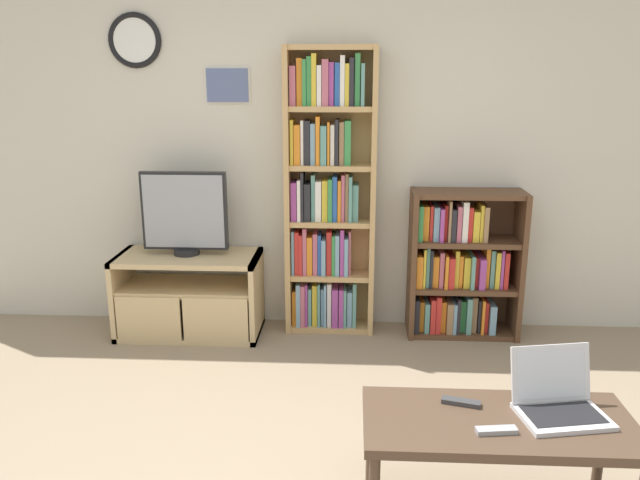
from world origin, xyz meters
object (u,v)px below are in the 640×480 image
(tv_stand, at_px, (189,294))
(bookshelf_short, at_px, (459,267))
(television, at_px, (185,214))
(bookshelf_tall, at_px, (327,196))
(coffee_table, at_px, (498,431))
(remote_near_laptop, at_px, (461,402))
(laptop, at_px, (558,398))
(remote_far_from_laptop, at_px, (496,430))

(tv_stand, bearing_deg, bookshelf_short, 3.65)
(tv_stand, bearing_deg, television, 103.70)
(tv_stand, xyz_separation_m, bookshelf_tall, (0.97, 0.16, 0.69))
(bookshelf_tall, height_order, coffee_table, bookshelf_tall)
(bookshelf_tall, height_order, remote_near_laptop, bookshelf_tall)
(bookshelf_tall, relative_size, remote_near_laptop, 11.99)
(tv_stand, distance_m, coffee_table, 2.54)
(tv_stand, height_order, coffee_table, tv_stand)
(tv_stand, xyz_separation_m, coffee_table, (1.75, -1.84, 0.12))
(bookshelf_short, relative_size, laptop, 2.68)
(coffee_table, distance_m, remote_far_from_laptop, 0.12)
(coffee_table, xyz_separation_m, remote_near_laptop, (-0.13, 0.11, 0.06))
(tv_stand, height_order, television, television)
(coffee_table, distance_m, laptop, 0.28)
(coffee_table, bearing_deg, bookshelf_short, 85.59)
(television, bearing_deg, laptop, -42.06)
(television, relative_size, bookshelf_short, 0.57)
(remote_near_laptop, relative_size, remote_far_from_laptop, 1.01)
(bookshelf_short, distance_m, coffee_table, 1.97)
(bookshelf_tall, bearing_deg, television, -173.21)
(coffee_table, relative_size, laptop, 2.81)
(laptop, bearing_deg, tv_stand, 127.65)
(television, height_order, remote_near_laptop, television)
(bookshelf_tall, bearing_deg, remote_near_laptop, -71.06)
(laptop, bearing_deg, television, 127.17)
(bookshelf_tall, relative_size, remote_far_from_laptop, 12.10)
(bookshelf_short, bearing_deg, laptop, -87.12)
(tv_stand, relative_size, bookshelf_tall, 0.50)
(tv_stand, relative_size, television, 1.69)
(tv_stand, relative_size, bookshelf_short, 0.96)
(tv_stand, relative_size, remote_near_laptop, 6.02)
(laptop, bearing_deg, coffee_table, -175.43)
(bookshelf_tall, distance_m, coffee_table, 2.22)
(tv_stand, distance_m, bookshelf_tall, 1.20)
(bookshelf_tall, xyz_separation_m, coffee_table, (0.78, -1.99, -0.57))
(remote_near_laptop, bearing_deg, bookshelf_tall, -146.27)
(bookshelf_tall, height_order, laptop, bookshelf_tall)
(remote_near_laptop, bearing_deg, laptop, 98.41)
(coffee_table, bearing_deg, laptop, 15.34)
(coffee_table, bearing_deg, remote_far_from_laptop, -108.17)
(bookshelf_short, distance_m, remote_near_laptop, 1.87)
(coffee_table, bearing_deg, bookshelf_tall, 111.38)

